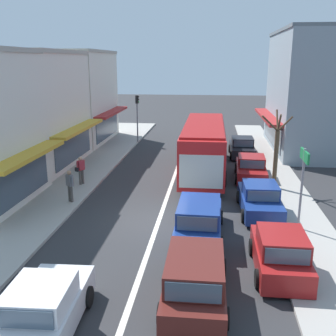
% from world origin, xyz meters
% --- Properties ---
extents(ground_plane, '(140.00, 140.00, 0.00)m').
position_xyz_m(ground_plane, '(0.00, 0.00, 0.00)').
color(ground_plane, '#2D2D30').
extents(lane_centre_line, '(0.20, 28.00, 0.01)m').
position_xyz_m(lane_centre_line, '(0.00, 4.00, 0.00)').
color(lane_centre_line, silver).
rests_on(lane_centre_line, ground).
extents(sidewalk_left, '(5.20, 44.00, 0.14)m').
position_xyz_m(sidewalk_left, '(-6.80, 6.00, 0.07)').
color(sidewalk_left, '#A39E96').
rests_on(sidewalk_left, ground).
extents(kerb_right, '(2.80, 44.00, 0.12)m').
position_xyz_m(kerb_right, '(6.20, 6.00, 0.06)').
color(kerb_right, '#A39E96').
rests_on(kerb_right, ground).
extents(shopfront_mid_block, '(7.50, 8.28, 7.72)m').
position_xyz_m(shopfront_mid_block, '(-10.18, 8.77, 3.85)').
color(shopfront_mid_block, silver).
rests_on(shopfront_mid_block, ground).
extents(shopfront_far_end, '(7.54, 8.60, 7.93)m').
position_xyz_m(shopfront_far_end, '(-10.18, 17.36, 3.96)').
color(shopfront_far_end, silver).
rests_on(shopfront_far_end, ground).
extents(building_right_far, '(9.69, 10.94, 9.38)m').
position_xyz_m(building_right_far, '(11.48, 16.09, 4.68)').
color(building_right_far, '#84939E').
rests_on(building_right_far, ground).
extents(city_bus, '(2.76, 10.86, 3.23)m').
position_xyz_m(city_bus, '(1.79, 8.47, 1.88)').
color(city_bus, red).
rests_on(city_bus, ground).
extents(sedan_adjacent_lane_lead, '(2.03, 4.27, 1.47)m').
position_xyz_m(sedan_adjacent_lane_lead, '(-1.99, -7.80, 0.66)').
color(sedan_adjacent_lane_lead, silver).
rests_on(sedan_adjacent_lane_lead, ground).
extents(wagon_queue_gap_filler, '(1.96, 4.51, 1.58)m').
position_xyz_m(wagon_queue_gap_filler, '(1.92, -5.80, 0.75)').
color(wagon_queue_gap_filler, '#561E19').
rests_on(wagon_queue_gap_filler, ground).
extents(wagon_behind_bus_mid, '(2.00, 4.53, 1.58)m').
position_xyz_m(wagon_behind_bus_mid, '(1.87, -1.35, 0.75)').
color(wagon_behind_bus_mid, navy).
rests_on(wagon_behind_bus_mid, ground).
extents(parked_hatchback_kerb_front, '(1.83, 3.71, 1.54)m').
position_xyz_m(parked_hatchback_kerb_front, '(4.71, -3.87, 0.71)').
color(parked_hatchback_kerb_front, maroon).
rests_on(parked_hatchback_kerb_front, ground).
extents(parked_sedan_kerb_second, '(1.98, 4.24, 1.47)m').
position_xyz_m(parked_sedan_kerb_second, '(4.63, 1.69, 0.66)').
color(parked_sedan_kerb_second, navy).
rests_on(parked_sedan_kerb_second, ground).
extents(parked_sedan_kerb_third, '(2.02, 4.26, 1.47)m').
position_xyz_m(parked_sedan_kerb_third, '(4.72, 7.34, 0.66)').
color(parked_sedan_kerb_third, maroon).
rests_on(parked_sedan_kerb_third, ground).
extents(parked_sedan_kerb_rear, '(1.92, 4.21, 1.47)m').
position_xyz_m(parked_sedan_kerb_rear, '(4.59, 13.40, 0.66)').
color(parked_sedan_kerb_rear, black).
rests_on(parked_sedan_kerb_rear, ground).
extents(traffic_light_downstreet, '(0.33, 0.24, 4.20)m').
position_xyz_m(traffic_light_downstreet, '(-4.21, 17.27, 2.85)').
color(traffic_light_downstreet, gray).
rests_on(traffic_light_downstreet, ground).
extents(directional_road_sign, '(0.10, 1.40, 3.60)m').
position_xyz_m(directional_road_sign, '(6.06, -0.26, 2.68)').
color(directional_road_sign, gray).
rests_on(directional_road_sign, ground).
extents(street_tree_right, '(1.68, 1.54, 4.43)m').
position_xyz_m(street_tree_right, '(5.83, 5.39, 2.09)').
color(street_tree_right, brown).
rests_on(street_tree_right, ground).
extents(pedestrian_with_handbag_near, '(0.47, 0.62, 1.63)m').
position_xyz_m(pedestrian_with_handbag_near, '(-5.13, 4.68, 1.07)').
color(pedestrian_with_handbag_near, '#4C4742').
rests_on(pedestrian_with_handbag_near, sidewalk_left).
extents(pedestrian_browsing_midblock, '(0.48, 0.39, 1.63)m').
position_xyz_m(pedestrian_browsing_midblock, '(-4.72, 1.78, 1.07)').
color(pedestrian_browsing_midblock, '#4C4742').
rests_on(pedestrian_browsing_midblock, sidewalk_left).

